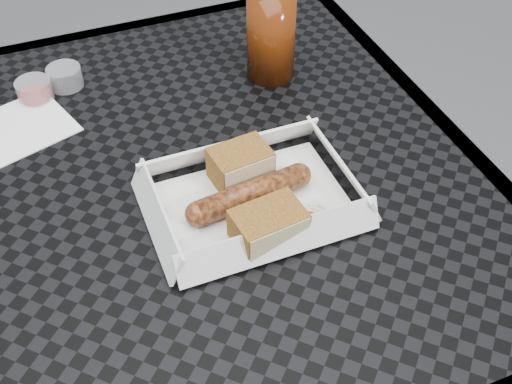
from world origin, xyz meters
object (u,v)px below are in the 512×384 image
at_px(food_tray, 253,203).
at_px(bratwurst, 250,194).
at_px(patio_table, 174,224).
at_px(drink_glass, 271,36).

bearing_deg(food_tray, bratwurst, -169.47).
bearing_deg(patio_table, food_tray, -40.44).
bearing_deg(drink_glass, patio_table, -140.69).
height_order(food_tray, drink_glass, drink_glass).
xyz_separation_m(food_tray, bratwurst, (-0.00, -0.00, 0.02)).
xyz_separation_m(patio_table, food_tray, (0.08, -0.07, 0.08)).
relative_size(food_tray, bratwurst, 1.33).
bearing_deg(food_tray, patio_table, 139.56).
distance_m(patio_table, food_tray, 0.14).
bearing_deg(bratwurst, patio_table, 137.81).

